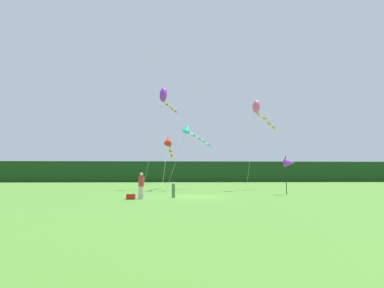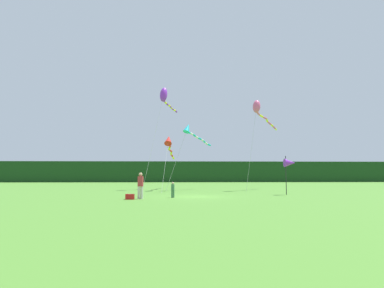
{
  "view_description": "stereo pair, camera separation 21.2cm",
  "coord_description": "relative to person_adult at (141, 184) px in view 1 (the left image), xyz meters",
  "views": [
    {
      "loc": [
        -1.47,
        -24.61,
        1.67
      ],
      "look_at": [
        0.0,
        6.0,
        4.5
      ],
      "focal_mm": 30.62,
      "sensor_mm": 36.0,
      "label": 1
    },
    {
      "loc": [
        -1.26,
        -24.62,
        1.67
      ],
      "look_at": [
        0.0,
        6.0,
        4.5
      ],
      "focal_mm": 30.62,
      "sensor_mm": 36.0,
      "label": 2
    }
  ],
  "objects": [
    {
      "name": "ground_plane",
      "position": [
        3.84,
        2.13,
        -0.99
      ],
      "size": [
        120.0,
        120.0,
        0.0
      ],
      "primitive_type": "plane",
      "color": "#4C842D"
    },
    {
      "name": "distant_treeline",
      "position": [
        3.84,
        47.13,
        1.17
      ],
      "size": [
        108.0,
        2.29,
        4.33
      ],
      "primitive_type": "cube",
      "color": "#193D19",
      "rests_on": "ground"
    },
    {
      "name": "person_adult",
      "position": [
        0.0,
        0.0,
        0.0
      ],
      "size": [
        0.39,
        0.39,
        1.78
      ],
      "color": "silver",
      "rests_on": "ground"
    },
    {
      "name": "person_child",
      "position": [
        2.18,
        1.13,
        -0.38
      ],
      "size": [
        0.24,
        0.24,
        1.11
      ],
      "color": "#3F724C",
      "rests_on": "ground"
    },
    {
      "name": "cooler_box",
      "position": [
        -0.64,
        -0.38,
        -0.82
      ],
      "size": [
        0.56,
        0.42,
        0.35
      ],
      "primitive_type": "cube",
      "color": "red",
      "rests_on": "ground"
    },
    {
      "name": "banner_flag_pole",
      "position": [
        11.74,
        4.12,
        1.58
      ],
      "size": [
        0.9,
        0.7,
        3.16
      ],
      "color": "black",
      "rests_on": "ground"
    },
    {
      "name": "kite_purple",
      "position": [
        0.95,
        13.86,
        9.46
      ],
      "size": [
        3.38,
        6.92,
        11.5
      ],
      "color": "#B2B2B2",
      "rests_on": "ground"
    },
    {
      "name": "kite_rainbow",
      "position": [
        11.17,
        11.64,
        7.51
      ],
      "size": [
        5.25,
        6.93,
        9.54
      ],
      "color": "#B2B2B2",
      "rests_on": "ground"
    },
    {
      "name": "kite_cyan",
      "position": [
        3.87,
        12.14,
        5.26
      ],
      "size": [
        5.0,
        5.87,
        7.1
      ],
      "color": "#B2B2B2",
      "rests_on": "ground"
    },
    {
      "name": "kite_red",
      "position": [
        1.58,
        12.33,
        3.92
      ],
      "size": [
        1.05,
        10.81,
        5.89
      ],
      "color": "#B2B2B2",
      "rests_on": "ground"
    }
  ]
}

